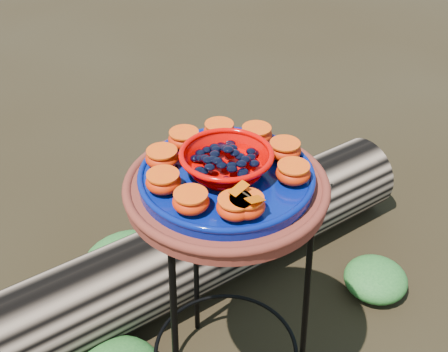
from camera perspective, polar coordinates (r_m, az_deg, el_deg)
name	(u,v)px	position (r m, az deg, el deg)	size (l,w,h in m)	color
plant_stand	(226,301)	(1.50, 0.20, -12.60)	(0.44, 0.44, 0.70)	black
terracotta_saucer	(226,189)	(1.25, 0.24, -1.34)	(0.45, 0.45, 0.04)	maroon
cobalt_plate	(226,178)	(1.23, 0.24, -0.19)	(0.38, 0.38, 0.03)	#00135B
red_bowl	(226,163)	(1.21, 0.25, 1.32)	(0.19, 0.19, 0.05)	#CE0200
glass_gems	(226,148)	(1.19, 0.25, 2.89)	(0.15, 0.15, 0.03)	black
orange_half_0	(247,206)	(1.10, 2.30, -3.04)	(0.07, 0.07, 0.04)	#AB2707
orange_half_1	(293,173)	(1.20, 7.03, 0.29)	(0.07, 0.07, 0.04)	#AB2707
orange_half_2	(285,150)	(1.27, 6.17, 2.62)	(0.07, 0.07, 0.04)	#AB2707
orange_half_3	(256,135)	(1.32, 3.31, 4.19)	(0.07, 0.07, 0.04)	#AB2707
orange_half_4	(219,131)	(1.33, -0.49, 4.59)	(0.07, 0.07, 0.04)	#AB2707
orange_half_5	(184,139)	(1.31, -4.07, 3.74)	(0.07, 0.07, 0.04)	#AB2707
orange_half_6	(162,158)	(1.24, -6.29, 1.83)	(0.07, 0.07, 0.04)	#AB2707
orange_half_7	(163,182)	(1.17, -6.18, -0.60)	(0.07, 0.07, 0.04)	#AB2707
orange_half_8	(191,202)	(1.11, -3.38, -2.61)	(0.07, 0.07, 0.04)	#AB2707
orange_half_9	(235,207)	(1.10, 1.13, -3.19)	(0.07, 0.07, 0.04)	#AB2707
butterfly	(247,195)	(1.09, 2.34, -1.90)	(0.08, 0.05, 0.01)	#BA4200
driftwood_log	(215,243)	(1.97, -0.95, -6.78)	(1.51, 0.40, 0.28)	black
foliage_right	(376,278)	(2.04, 15.16, -9.99)	(0.22, 0.22, 0.11)	#1A4A1B
foliage_back	(132,267)	(1.99, -9.36, -9.06)	(0.35, 0.35, 0.18)	#1A4A1B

